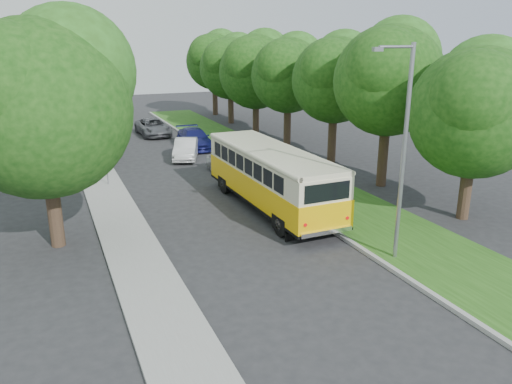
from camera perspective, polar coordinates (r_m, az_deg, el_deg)
name	(u,v)px	position (r m, az deg, el deg)	size (l,w,h in m)	color
ground	(266,253)	(19.86, 1.10, -6.97)	(120.00, 120.00, 0.00)	#272729
curb	(290,203)	(25.50, 3.89, -1.26)	(0.20, 70.00, 0.15)	gray
grass_verge	(330,198)	(26.60, 8.42, -0.64)	(4.50, 70.00, 0.13)	#224B14
sidewalk	(122,227)	(23.14, -15.06, -3.84)	(2.20, 70.00, 0.12)	gray
treeline	(202,71)	(36.17, -6.17, 13.62)	(24.27, 41.91, 9.46)	#332319
lamppost_near	(402,148)	(18.62, 16.37, 4.84)	(1.71, 0.16, 8.00)	gray
lamppost_far	(91,106)	(32.88, -18.35, 9.33)	(1.71, 0.16, 7.50)	gray
warning_sign	(106,157)	(29.36, -16.78, 3.84)	(0.56, 0.10, 2.50)	gray
vintage_bus	(271,179)	(24.35, 1.70, 1.52)	(2.69, 10.43, 3.10)	#FFBF08
car_silver	(231,163)	(31.29, -2.87, 3.34)	(1.53, 3.79, 1.29)	#B0AFB4
car_white	(186,149)	(35.32, -8.02, 4.90)	(1.49, 4.27, 1.41)	silver
car_blue	(195,139)	(38.76, -7.04, 6.08)	(2.06, 5.06, 1.47)	navy
car_grey	(153,127)	(44.51, -11.66, 7.28)	(2.41, 5.22, 1.45)	#55575D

